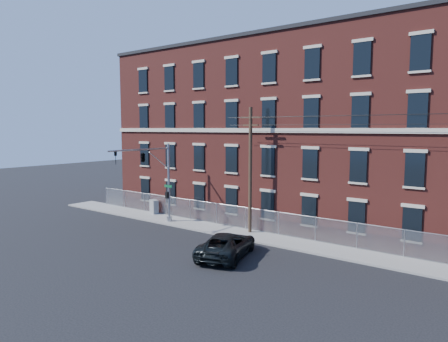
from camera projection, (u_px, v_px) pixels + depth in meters
ground at (185, 245)px, 29.79m from camera, size 140.00×140.00×0.00m
sidewalk at (373, 258)px, 26.57m from camera, size 65.00×3.00×0.12m
mill_building at (412, 132)px, 32.82m from camera, size 55.30×14.32×16.30m
chain_link_fence at (380, 239)px, 27.50m from camera, size 59.06×0.06×1.85m
traffic_signal_mast at (149, 165)px, 34.56m from camera, size 0.90×6.75×7.00m
utility_pole_near at (250, 168)px, 32.49m from camera, size 1.80×0.28×10.00m
pickup_truck at (227, 245)px, 26.99m from camera, size 4.27×6.35×1.62m
utility_cabinet at (154, 207)px, 40.21m from camera, size 1.19×0.88×1.33m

